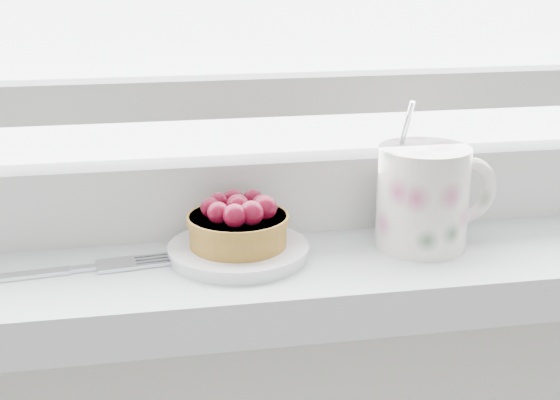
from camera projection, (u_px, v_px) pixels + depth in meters
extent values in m
cube|color=silver|center=(282.00, 273.00, 0.70)|extent=(1.60, 0.20, 0.04)
cube|color=silver|center=(268.00, 192.00, 0.75)|extent=(1.30, 0.05, 0.07)
cube|color=silver|center=(268.00, 94.00, 0.72)|extent=(1.30, 0.04, 0.04)
cylinder|color=silver|center=(238.00, 251.00, 0.68)|extent=(0.12, 0.12, 0.01)
cylinder|color=#8B5F1E|center=(238.00, 230.00, 0.68)|extent=(0.08, 0.08, 0.03)
cylinder|color=#8B5F1E|center=(238.00, 219.00, 0.67)|extent=(0.09, 0.09, 0.01)
sphere|color=#4D0515|center=(238.00, 206.00, 0.67)|extent=(0.02, 0.02, 0.02)
sphere|color=#4D0515|center=(261.00, 205.00, 0.68)|extent=(0.02, 0.02, 0.02)
sphere|color=#4D0515|center=(253.00, 199.00, 0.69)|extent=(0.02, 0.02, 0.02)
sphere|color=#4D0515|center=(233.00, 199.00, 0.69)|extent=(0.02, 0.02, 0.02)
sphere|color=#4D0515|center=(218.00, 202.00, 0.68)|extent=(0.02, 0.02, 0.02)
sphere|color=#4D0515|center=(210.00, 207.00, 0.67)|extent=(0.02, 0.02, 0.02)
sphere|color=#4D0515|center=(218.00, 213.00, 0.65)|extent=(0.02, 0.02, 0.02)
sphere|color=#4D0515|center=(235.00, 216.00, 0.65)|extent=(0.02, 0.02, 0.02)
sphere|color=#4D0515|center=(251.00, 213.00, 0.65)|extent=(0.02, 0.02, 0.02)
sphere|color=#4D0515|center=(265.00, 207.00, 0.66)|extent=(0.02, 0.02, 0.02)
cylinder|color=silver|center=(422.00, 197.00, 0.70)|extent=(0.09, 0.09, 0.09)
cylinder|color=black|center=(425.00, 152.00, 0.68)|extent=(0.07, 0.07, 0.01)
torus|color=silver|center=(466.00, 191.00, 0.71)|extent=(0.06, 0.02, 0.06)
cylinder|color=silver|center=(405.00, 131.00, 0.69)|extent=(0.01, 0.02, 0.06)
cube|color=silver|center=(84.00, 268.00, 0.66)|extent=(0.02, 0.01, 0.00)
cube|color=silver|center=(116.00, 265.00, 0.66)|extent=(0.04, 0.03, 0.00)
cube|color=silver|center=(157.00, 265.00, 0.66)|extent=(0.04, 0.01, 0.00)
cube|color=silver|center=(155.00, 262.00, 0.67)|extent=(0.04, 0.01, 0.00)
cube|color=silver|center=(154.00, 259.00, 0.68)|extent=(0.04, 0.01, 0.00)
cube|color=silver|center=(153.00, 256.00, 0.68)|extent=(0.04, 0.01, 0.00)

